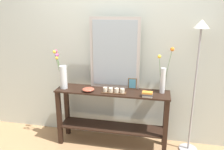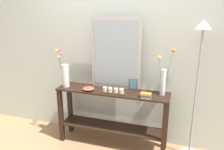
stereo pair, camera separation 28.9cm
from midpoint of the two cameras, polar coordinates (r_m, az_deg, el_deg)
name	(u,v)px [view 1 (the left image)]	position (r m, az deg, el deg)	size (l,w,h in m)	color
ground_plane	(112,144)	(3.33, -2.60, -17.17)	(7.00, 6.00, 0.02)	#A87F56
wall_back	(116,46)	(3.10, -1.57, 7.43)	(6.40, 0.08, 2.70)	beige
console_table	(112,111)	(3.08, -2.72, -9.24)	(1.50, 0.34, 0.80)	black
mirror_leaning	(115,53)	(2.96, -2.12, 5.45)	(0.67, 0.03, 0.94)	#B7B2AD
tall_vase_left	(63,75)	(3.11, -15.07, 0.03)	(0.19, 0.15, 0.52)	silver
vase_right	(163,77)	(2.87, 10.12, -0.43)	(0.20, 0.16, 0.58)	silver
candle_tray	(114,91)	(2.87, -2.44, -4.12)	(0.32, 0.09, 0.07)	#472D1C
picture_frame_small	(132,84)	(3.01, 2.46, -2.22)	(0.11, 0.01, 0.15)	brown
decorative_bowl	(88,89)	(2.97, -8.85, -3.68)	(0.16, 0.16, 0.05)	#B24C38
book_stack	(148,94)	(2.77, 6.07, -4.95)	(0.13, 0.09, 0.06)	#B2A893
floor_lamp	(197,67)	(2.85, 18.12, 2.00)	(0.24, 0.24, 1.72)	#9E9EA3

